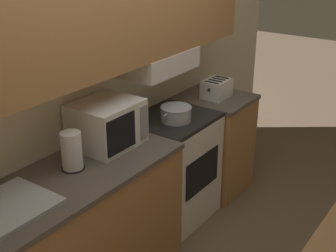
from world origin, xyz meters
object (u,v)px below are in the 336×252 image
cooking_pot (176,113)px  sink_basin (5,208)px  microwave (107,124)px  paper_towel_roll (72,151)px  toaster (217,88)px  stove_range (172,168)px

cooking_pot → sink_basin: bearing=178.6°
microwave → paper_towel_roll: 0.39m
sink_basin → cooking_pot: bearing=-1.4°
toaster → paper_towel_roll: paper_towel_roll is taller
stove_range → microwave: 0.90m
cooking_pot → paper_towel_roll: paper_towel_roll is taller
microwave → sink_basin: bearing=-173.6°
stove_range → microwave: (-0.66, 0.08, 0.61)m
stove_range → toaster: toaster is taller
cooking_pot → sink_basin: 1.55m
paper_towel_roll → sink_basin: bearing=-175.0°
stove_range → cooking_pot: size_ratio=2.80×
sink_basin → paper_towel_roll: sink_basin is taller
toaster → microwave: bearing=174.3°
cooking_pot → paper_towel_roll: bearing=175.2°
microwave → paper_towel_roll: size_ratio=1.79×
stove_range → microwave: microwave is taller
stove_range → cooking_pot: bearing=-123.6°
paper_towel_roll → microwave: bearing=8.4°
stove_range → microwave: size_ratio=2.06×
stove_range → sink_basin: 1.65m
sink_basin → stove_range: bearing=0.8°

